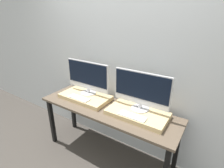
{
  "coord_description": "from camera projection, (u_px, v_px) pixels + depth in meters",
  "views": [
    {
      "loc": [
        1.08,
        -1.27,
        1.86
      ],
      "look_at": [
        0.0,
        0.39,
        1.03
      ],
      "focal_mm": 28.0,
      "sensor_mm": 36.0,
      "label": 1
    }
  ],
  "objects": [
    {
      "name": "keyboard_left",
      "position": [
        79.0,
        98.0,
        2.28
      ],
      "size": [
        0.31,
        0.11,
        0.01
      ],
      "color": "silver",
      "rests_on": "wooden_riser_left"
    },
    {
      "name": "wall_back",
      "position": [
        122.0,
        59.0,
        2.22
      ],
      "size": [
        8.0,
        0.04,
        2.6
      ],
      "color": "silver",
      "rests_on": "ground_plane"
    },
    {
      "name": "monitor_right",
      "position": [
        141.0,
        90.0,
        1.94
      ],
      "size": [
        0.67,
        0.21,
        0.45
      ],
      "color": "silver",
      "rests_on": "wooden_riser_right"
    },
    {
      "name": "keyboard_right",
      "position": [
        132.0,
        116.0,
        1.88
      ],
      "size": [
        0.31,
        0.11,
        0.01
      ],
      "color": "silver",
      "rests_on": "wooden_riser_right"
    },
    {
      "name": "workbench",
      "position": [
        107.0,
        114.0,
        2.2
      ],
      "size": [
        1.81,
        0.55,
        0.75
      ],
      "color": "brown",
      "rests_on": "ground_plane"
    },
    {
      "name": "wooden_riser_right",
      "position": [
        137.0,
        114.0,
        1.99
      ],
      "size": [
        0.69,
        0.37,
        0.05
      ],
      "color": "#D6B77F",
      "rests_on": "workbench"
    },
    {
      "name": "wooden_riser_left",
      "position": [
        85.0,
        97.0,
        2.39
      ],
      "size": [
        0.69,
        0.37,
        0.05
      ],
      "color": "#D6B77F",
      "rests_on": "workbench"
    },
    {
      "name": "ground_plane",
      "position": [
        95.0,
        168.0,
        2.24
      ],
      "size": [
        12.0,
        12.0,
        0.0
      ],
      "primitive_type": "plane",
      "color": "#423D38"
    },
    {
      "name": "monitor_left",
      "position": [
        88.0,
        77.0,
        2.34
      ],
      "size": [
        0.67,
        0.21,
        0.45
      ],
      "color": "silver",
      "rests_on": "wooden_riser_left"
    }
  ]
}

